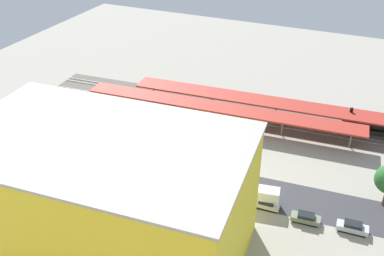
{
  "coord_description": "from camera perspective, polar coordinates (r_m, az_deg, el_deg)",
  "views": [
    {
      "loc": [
        -18.96,
        65.58,
        49.41
      ],
      "look_at": [
        8.94,
        1.45,
        7.51
      ],
      "focal_mm": 41.24,
      "sensor_mm": 36.0,
      "label": 1
    }
  ],
  "objects": [
    {
      "name": "box_truck_0",
      "position": [
        75.61,
        8.04,
        -8.65
      ],
      "size": [
        8.82,
        3.63,
        3.32
      ],
      "color": "black",
      "rests_on": "ground"
    },
    {
      "name": "street_asphalt",
      "position": [
        79.83,
        4.68,
        -7.43
      ],
      "size": [
        109.64,
        16.47,
        0.01
      ],
      "primitive_type": "cube",
      "rotation": [
        0.0,
        0.0,
        0.07
      ],
      "color": "#38383D",
      "rests_on": "ground"
    },
    {
      "name": "street_tree_2",
      "position": [
        88.86,
        -8.15,
        0.5
      ],
      "size": [
        5.94,
        5.94,
        7.84
      ],
      "color": "brown",
      "rests_on": "ground"
    },
    {
      "name": "ground_plane",
      "position": [
        84.27,
        6.0,
        -5.17
      ],
      "size": [
        174.85,
        174.85,
        0.0
      ],
      "primitive_type": "plane",
      "color": "#9E998C",
      "rests_on": "ground"
    },
    {
      "name": "rail_bed",
      "position": [
        101.47,
        9.74,
        1.3
      ],
      "size": [
        109.96,
        21.04,
        0.01
      ],
      "primitive_type": "cube",
      "rotation": [
        0.0,
        0.0,
        0.07
      ],
      "color": "#665E54",
      "rests_on": "ground"
    },
    {
      "name": "track_rails",
      "position": [
        101.39,
        9.75,
        1.39
      ],
      "size": [
        109.03,
        14.63,
        0.12
      ],
      "color": "#9E9EA8",
      "rests_on": "ground"
    },
    {
      "name": "parked_car_0",
      "position": [
        74.77,
        20.04,
        -11.99
      ],
      "size": [
        4.88,
        2.02,
        1.71
      ],
      "color": "black",
      "rests_on": "ground"
    },
    {
      "name": "construction_building",
      "position": [
        63.31,
        -10.96,
        -8.98
      ],
      "size": [
        39.77,
        25.24,
        18.75
      ],
      "primitive_type": "cube",
      "rotation": [
        0.0,
        0.0,
        0.07
      ],
      "color": "yellow",
      "rests_on": "ground"
    },
    {
      "name": "traffic_light",
      "position": [
        73.14,
        4.12,
        -6.93
      ],
      "size": [
        0.5,
        0.36,
        7.01
      ],
      "color": "#333333",
      "rests_on": "ground"
    },
    {
      "name": "street_tree_0",
      "position": [
        90.68,
        -9.18,
        0.98
      ],
      "size": [
        5.71,
        5.71,
        7.6
      ],
      "color": "brown",
      "rests_on": "ground"
    },
    {
      "name": "construction_roof_slab",
      "position": [
        57.74,
        -11.89,
        -1.66
      ],
      "size": [
        40.41,
        25.88,
        0.4
      ],
      "primitive_type": "cube",
      "rotation": [
        0.0,
        0.0,
        0.07
      ],
      "color": "#ADA89E",
      "rests_on": "construction_building"
    },
    {
      "name": "platform_canopy_far",
      "position": [
        99.7,
        10.85,
        3.2
      ],
      "size": [
        66.58,
        10.0,
        4.14
      ],
      "color": "#A82D23",
      "rests_on": "ground"
    },
    {
      "name": "parked_car_2",
      "position": [
        75.63,
        9.59,
        -9.72
      ],
      "size": [
        4.48,
        1.92,
        1.52
      ],
      "color": "black",
      "rests_on": "ground"
    },
    {
      "name": "platform_canopy_near",
      "position": [
        96.0,
        3.55,
        2.66
      ],
      "size": [
        61.83,
        9.09,
        4.24
      ],
      "color": "#A82D23",
      "rests_on": "ground"
    },
    {
      "name": "parked_car_1",
      "position": [
        74.3,
        14.48,
        -11.23
      ],
      "size": [
        4.77,
        2.19,
        1.62
      ],
      "color": "black",
      "rests_on": "ground"
    },
    {
      "name": "locomotive",
      "position": [
        101.36,
        22.87,
        0.23
      ],
      "size": [
        14.7,
        3.64,
        5.04
      ],
      "color": "black",
      "rests_on": "ground"
    },
    {
      "name": "parked_car_3",
      "position": [
        76.87,
        4.35,
        -8.48
      ],
      "size": [
        4.73,
        1.94,
        1.62
      ],
      "color": "black",
      "rests_on": "ground"
    }
  ]
}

